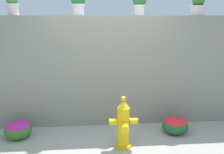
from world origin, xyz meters
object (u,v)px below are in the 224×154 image
object	(u,v)px
potted_plant_2	(78,1)
potted_plant_3	(140,2)
fire_hydrant	(123,125)
flower_bush_right	(175,124)
potted_plant_1	(12,3)
potted_plant_4	(198,4)
flower_bush_left	(18,129)

from	to	relation	value
potted_plant_2	potted_plant_3	bearing A→B (deg)	2.57
fire_hydrant	flower_bush_right	size ratio (longest dim) A/B	1.82
potted_plant_2	fire_hydrant	bearing A→B (deg)	-55.21
potted_plant_1	potted_plant_2	bearing A→B (deg)	-2.96
potted_plant_2	flower_bush_right	bearing A→B (deg)	-19.67
potted_plant_3	potted_plant_2	bearing A→B (deg)	-177.43
potted_plant_1	potted_plant_4	xyz separation A→B (m)	(3.33, -0.03, -0.02)
potted_plant_1	flower_bush_left	xyz separation A→B (m)	(0.07, -0.61, -2.11)
fire_hydrant	flower_bush_right	distance (m)	1.09
fire_hydrant	potted_plant_4	bearing A→B (deg)	34.45
potted_plant_2	potted_plant_4	xyz separation A→B (m)	(2.19, 0.03, -0.04)
potted_plant_4	fire_hydrant	distance (m)	2.61
potted_plant_2	flower_bush_left	bearing A→B (deg)	-152.80
fire_hydrant	flower_bush_left	bearing A→B (deg)	165.82
potted_plant_2	fire_hydrant	size ratio (longest dim) A/B	0.47
flower_bush_left	flower_bush_right	distance (m)	2.75
potted_plant_3	flower_bush_right	world-z (taller)	potted_plant_3
potted_plant_2	potted_plant_1	bearing A→B (deg)	177.04
potted_plant_4	flower_bush_left	bearing A→B (deg)	-169.88
potted_plant_4	potted_plant_2	bearing A→B (deg)	-179.18
potted_plant_4	fire_hydrant	xyz separation A→B (m)	(-1.50, -1.03, -1.87)
flower_bush_right	potted_plant_2	bearing A→B (deg)	160.33
potted_plant_1	potted_plant_3	bearing A→B (deg)	-0.25
potted_plant_3	potted_plant_1	bearing A→B (deg)	179.75
fire_hydrant	flower_bush_left	distance (m)	1.83
potted_plant_2	fire_hydrant	world-z (taller)	potted_plant_2
potted_plant_3	fire_hydrant	xyz separation A→B (m)	(-0.41, -1.05, -1.91)
fire_hydrant	potted_plant_3	bearing A→B (deg)	68.71
potted_plant_4	flower_bush_left	distance (m)	3.92
potted_plant_1	flower_bush_right	size ratio (longest dim) A/B	0.79
fire_hydrant	flower_bush_left	xyz separation A→B (m)	(-1.76, 0.45, -0.22)
flower_bush_left	flower_bush_right	size ratio (longest dim) A/B	0.99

